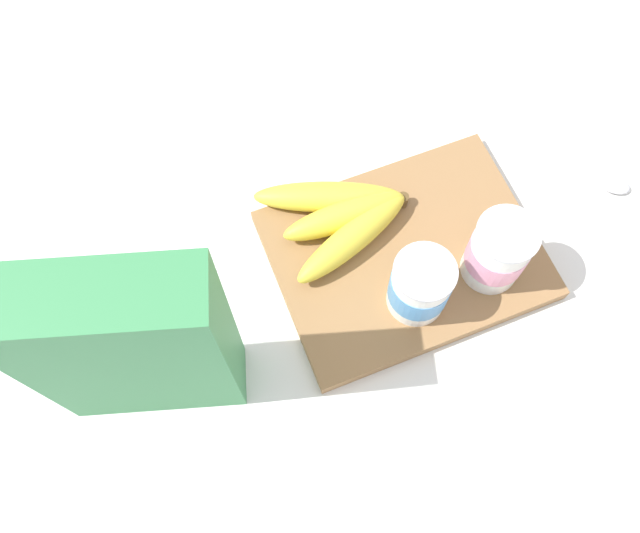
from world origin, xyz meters
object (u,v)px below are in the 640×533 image
object	(u,v)px
banana_bunch	(342,216)
spoon	(595,182)
yogurt_cup_front	(498,252)
cereal_box	(132,347)
yogurt_cup_back	(420,286)
cutting_board	(405,255)

from	to	relation	value
banana_bunch	spoon	size ratio (longest dim) A/B	1.59
yogurt_cup_front	banana_bunch	world-z (taller)	yogurt_cup_front
cereal_box	banana_bunch	distance (m)	0.30
yogurt_cup_back	cutting_board	bearing A→B (deg)	-105.04
cutting_board	yogurt_cup_back	xyz separation A→B (m)	(0.02, 0.06, 0.05)
cereal_box	yogurt_cup_front	distance (m)	0.41
yogurt_cup_back	banana_bunch	xyz separation A→B (m)	(0.04, -0.13, -0.03)
yogurt_cup_front	banana_bunch	bearing A→B (deg)	-40.79
yogurt_cup_front	yogurt_cup_back	distance (m)	0.10
yogurt_cup_back	spoon	size ratio (longest dim) A/B	0.75
cutting_board	banana_bunch	bearing A→B (deg)	-47.66
cutting_board	cereal_box	xyz separation A→B (m)	(0.32, 0.04, 0.13)
spoon	banana_bunch	bearing A→B (deg)	-10.06
spoon	yogurt_cup_back	bearing A→B (deg)	12.92
cereal_box	spoon	bearing A→B (deg)	-158.06
cereal_box	banana_bunch	bearing A→B (deg)	-140.75
cereal_box	spoon	size ratio (longest dim) A/B	2.42
spoon	yogurt_cup_front	bearing A→B (deg)	18.24
yogurt_cup_front	spoon	world-z (taller)	yogurt_cup_front
yogurt_cup_front	cereal_box	bearing A→B (deg)	-2.36
banana_bunch	spoon	bearing A→B (deg)	169.94
cereal_box	banana_bunch	world-z (taller)	cereal_box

